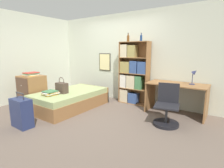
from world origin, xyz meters
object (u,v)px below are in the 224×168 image
object	(u,v)px
magazine_pile_on_dresser	(31,74)
bottle_green	(128,38)
bed	(71,99)
desk_chair	(167,112)
bookcase	(132,75)
handbag	(62,88)
bottle_brown	(141,38)
desk_lamp	(194,74)
desk	(176,92)
suitcase	(22,113)
dresser	(32,91)
book_stack_on_bed	(50,93)

from	to	relation	value
magazine_pile_on_dresser	bottle_green	size ratio (longest dim) A/B	1.60
bed	desk_chair	xyz separation A→B (m)	(2.47, 0.36, 0.03)
bookcase	handbag	bearing A→B (deg)	-126.33
bottle_brown	desk_lamp	xyz separation A→B (m)	(1.40, -0.11, -0.86)
bed	bottle_green	bearing A→B (deg)	51.14
bed	desk	xyz separation A→B (m)	(2.46, 1.11, 0.31)
handbag	magazine_pile_on_dresser	world-z (taller)	magazine_pile_on_dresser
bottle_green	desk_lamp	xyz separation A→B (m)	(1.78, -0.08, -0.87)
bed	bottle_brown	xyz separation A→B (m)	(1.40, 1.30, 1.62)
suitcase	desk	distance (m)	3.44
dresser	desk_chair	bearing A→B (deg)	14.64
bookcase	desk_lamp	bearing A→B (deg)	-3.85
suitcase	desk	size ratio (longest dim) A/B	0.52
bookcase	desk_chair	xyz separation A→B (m)	(1.32, -0.94, -0.58)
handbag	magazine_pile_on_dresser	xyz separation A→B (m)	(-0.90, -0.26, 0.31)
handbag	dresser	distance (m)	0.98
magazine_pile_on_dresser	desk_lamp	bearing A→B (deg)	24.96
magazine_pile_on_dresser	bottle_brown	xyz separation A→B (m)	(2.31, 1.84, 0.95)
bookcase	desk_chair	world-z (taller)	bookcase
desk	desk_chair	xyz separation A→B (m)	(0.02, -0.75, -0.27)
book_stack_on_bed	bookcase	distance (m)	2.26
bed	desk_lamp	bearing A→B (deg)	22.98
bottle_brown	desk_lamp	distance (m)	1.64
magazine_pile_on_dresser	desk_chair	size ratio (longest dim) A/B	0.45
desk	desk_chair	bearing A→B (deg)	-88.77
magazine_pile_on_dresser	desk_lamp	distance (m)	4.09
bookcase	desk_chair	size ratio (longest dim) A/B	2.08
handbag	desk_lamp	xyz separation A→B (m)	(2.80, 1.46, 0.39)
book_stack_on_bed	bottle_green	bearing A→B (deg)	59.51
book_stack_on_bed	bottle_brown	xyz separation A→B (m)	(1.47, 1.88, 1.34)
book_stack_on_bed	desk_chair	xyz separation A→B (m)	(2.54, 0.94, -0.25)
suitcase	bookcase	size ratio (longest dim) A/B	0.40
desk_chair	bottle_green	bearing A→B (deg)	148.05
dresser	magazine_pile_on_dresser	world-z (taller)	magazine_pile_on_dresser
suitcase	bottle_green	distance (m)	3.22
bottle_brown	desk_lamp	world-z (taller)	bottle_brown
suitcase	bottle_green	xyz separation A→B (m)	(0.89, 2.67, 1.56)
desk	bottle_green	bearing A→B (deg)	173.68
bottle_brown	bookcase	bearing A→B (deg)	-179.85
desk	dresser	bearing A→B (deg)	-154.23
bed	suitcase	xyz separation A→B (m)	(0.13, -1.41, 0.07)
handbag	magazine_pile_on_dresser	size ratio (longest dim) A/B	1.07
suitcase	bottle_brown	distance (m)	3.37
dresser	magazine_pile_on_dresser	xyz separation A→B (m)	(0.03, -0.01, 0.47)
magazine_pile_on_dresser	bottle_green	distance (m)	2.81
bottle_brown	desk	size ratio (longest dim) A/B	0.16
bottle_green	bottle_brown	xyz separation A→B (m)	(0.38, 0.03, -0.01)
bed	handbag	world-z (taller)	handbag
bed	dresser	bearing A→B (deg)	-150.43
book_stack_on_bed	bottle_green	xyz separation A→B (m)	(1.09, 1.85, 1.34)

